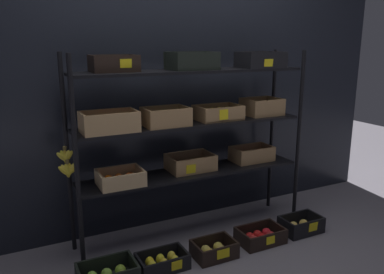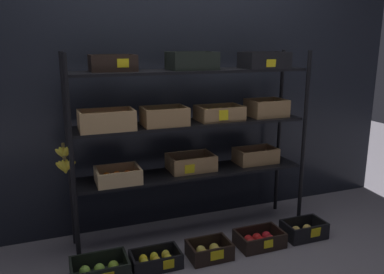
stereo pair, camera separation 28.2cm
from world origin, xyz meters
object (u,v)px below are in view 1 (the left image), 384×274
object	(u,v)px
crate_ground_lemon	(162,262)
crate_ground_apple_gold	(214,250)
crate_ground_apple_red	(260,237)
crate_ground_rightmost_apple_gold	(301,226)
display_rack	(191,121)

from	to	relation	value
crate_ground_lemon	crate_ground_apple_gold	size ratio (longest dim) A/B	1.13
crate_ground_apple_gold	crate_ground_apple_red	size ratio (longest dim) A/B	0.86
crate_ground_apple_red	crate_ground_rightmost_apple_gold	distance (m)	0.40
crate_ground_lemon	crate_ground_apple_gold	bearing A→B (deg)	-3.84
crate_ground_rightmost_apple_gold	crate_ground_apple_gold	bearing A→B (deg)	-179.01
crate_ground_apple_gold	crate_ground_rightmost_apple_gold	world-z (taller)	crate_ground_rightmost_apple_gold
crate_ground_apple_gold	display_rack	bearing A→B (deg)	89.20
display_rack	crate_ground_apple_red	bearing A→B (deg)	-40.47
display_rack	crate_ground_apple_gold	size ratio (longest dim) A/B	6.35
display_rack	crate_ground_apple_red	size ratio (longest dim) A/B	5.49
crate_ground_apple_red	crate_ground_apple_gold	bearing A→B (deg)	-177.23
crate_ground_apple_gold	crate_ground_apple_red	xyz separation A→B (m)	(0.42, 0.02, -0.00)
crate_ground_rightmost_apple_gold	display_rack	bearing A→B (deg)	156.10
crate_ground_lemon	crate_ground_rightmost_apple_gold	world-z (taller)	crate_ground_rightmost_apple_gold
crate_ground_lemon	crate_ground_apple_red	world-z (taller)	crate_ground_apple_red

